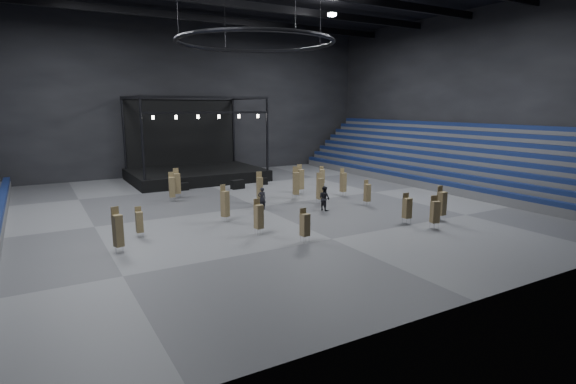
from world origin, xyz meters
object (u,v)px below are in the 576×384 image
chair_stack_1 (139,221)px  man_center (262,199)px  chair_stack_4 (177,183)px  chair_stack_7 (118,230)px  flight_case_mid (238,184)px  chair_stack_3 (367,192)px  chair_stack_2 (322,176)px  chair_stack_8 (259,216)px  chair_stack_11 (260,188)px  chair_stack_10 (442,203)px  stage (194,166)px  chair_stack_14 (435,211)px  chair_stack_5 (407,208)px  flight_case_right (262,181)px  chair_stack_13 (225,203)px  chair_stack_12 (305,224)px  chair_stack_15 (343,182)px  chair_stack_16 (296,183)px  chair_stack_9 (300,179)px  crew_member (324,198)px  chair_stack_6 (172,187)px  flight_case_left (183,187)px  chair_stack_0 (320,188)px

chair_stack_1 → man_center: 10.60m
chair_stack_4 → chair_stack_7: bearing=-119.5°
flight_case_mid → chair_stack_3: bearing=-63.2°
chair_stack_2 → chair_stack_7: chair_stack_7 is taller
chair_stack_2 → chair_stack_8: size_ratio=0.90×
chair_stack_7 → chair_stack_11: 14.83m
chair_stack_10 → stage: bearing=105.2°
chair_stack_8 → chair_stack_14: size_ratio=1.04×
chair_stack_5 → stage: bearing=110.1°
flight_case_right → chair_stack_13: bearing=-126.7°
chair_stack_3 → man_center: chair_stack_3 is taller
stage → chair_stack_1: 22.86m
chair_stack_3 → chair_stack_8: chair_stack_8 is taller
flight_case_right → chair_stack_12: bearing=-109.6°
chair_stack_15 → chair_stack_8: bearing=-150.3°
chair_stack_11 → chair_stack_16: chair_stack_16 is taller
chair_stack_4 → chair_stack_10: chair_stack_4 is taller
chair_stack_9 → stage: bearing=116.4°
man_center → chair_stack_3: bearing=169.6°
chair_stack_3 → chair_stack_15: (0.75, 4.32, 0.19)m
chair_stack_14 → chair_stack_7: bearing=-177.8°
chair_stack_3 → chair_stack_7: (-20.10, -2.52, 0.23)m
chair_stack_5 → man_center: 11.32m
chair_stack_2 → chair_stack_13: bearing=-136.3°
flight_case_right → chair_stack_7: size_ratio=0.40×
flight_case_right → chair_stack_7: 23.29m
chair_stack_2 → chair_stack_14: 17.23m
chair_stack_1 → crew_member: 14.34m
chair_stack_6 → chair_stack_11: size_ratio=0.94×
chair_stack_12 → man_center: size_ratio=1.16×
chair_stack_8 → crew_member: 8.28m
flight_case_mid → chair_stack_10: (7.65, -18.97, 0.88)m
chair_stack_6 → flight_case_left: bearing=70.8°
chair_stack_10 → chair_stack_12: chair_stack_10 is taller
chair_stack_2 → chair_stack_9: chair_stack_9 is taller
flight_case_mid → chair_stack_12: 18.80m
flight_case_left → chair_stack_16: chair_stack_16 is taller
chair_stack_13 → crew_member: bearing=-24.7°
chair_stack_6 → chair_stack_16: size_ratio=0.88×
chair_stack_8 → chair_stack_13: bearing=90.9°
chair_stack_0 → flight_case_mid: bearing=110.4°
chair_stack_1 → chair_stack_16: 15.57m
chair_stack_14 → man_center: 13.25m
chair_stack_4 → chair_stack_15: 15.07m
crew_member → chair_stack_9: bearing=-25.5°
chair_stack_8 → chair_stack_9: chair_stack_9 is taller
stage → chair_stack_16: 15.75m
chair_stack_4 → chair_stack_13: 10.02m
flight_case_mid → chair_stack_5: bearing=-75.1°
flight_case_left → chair_stack_9: bearing=-37.7°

